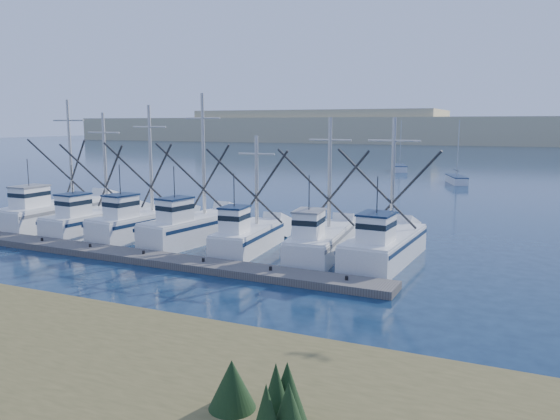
# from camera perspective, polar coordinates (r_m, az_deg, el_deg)

# --- Properties ---
(ground) EXTENTS (500.00, 500.00, 0.00)m
(ground) POSITION_cam_1_polar(r_m,az_deg,el_deg) (22.95, -5.40, -10.50)
(ground) COLOR #0C1E35
(ground) RESTS_ON ground
(floating_dock) EXTENTS (28.82, 2.60, 0.38)m
(floating_dock) POSITION_cam_1_polar(r_m,az_deg,el_deg) (31.82, -14.05, -4.81)
(floating_dock) COLOR #5F5A55
(floating_dock) RESTS_ON ground
(dune_ridge) EXTENTS (360.00, 60.00, 10.00)m
(dune_ridge) POSITION_cam_1_polar(r_m,az_deg,el_deg) (229.03, 21.71, 7.74)
(dune_ridge) COLOR tan
(dune_ridge) RESTS_ON ground
(trawler_fleet) EXTENTS (28.19, 9.62, 9.59)m
(trawler_fleet) POSITION_cam_1_polar(r_m,az_deg,el_deg) (36.08, -10.18, -1.76)
(trawler_fleet) COLOR white
(trawler_fleet) RESTS_ON ground
(sailboat_near) EXTENTS (3.53, 6.27, 8.10)m
(sailboat_near) POSITION_cam_1_polar(r_m,az_deg,el_deg) (74.02, 17.95, 3.05)
(sailboat_near) COLOR white
(sailboat_near) RESTS_ON ground
(sailboat_far) EXTENTS (3.64, 6.45, 8.10)m
(sailboat_far) POSITION_cam_1_polar(r_m,az_deg,el_deg) (90.77, 12.37, 4.30)
(sailboat_far) COLOR white
(sailboat_far) RESTS_ON ground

